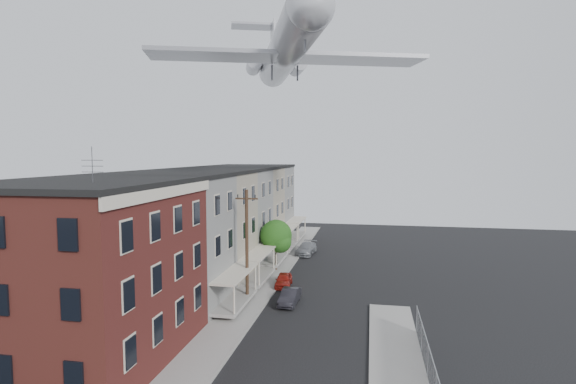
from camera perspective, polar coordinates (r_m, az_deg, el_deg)
name	(u,v)px	position (r m, az deg, el deg)	size (l,w,h in m)	color
sidewalk_left	(266,281)	(42.34, -2.81, -11.21)	(3.00, 62.00, 0.12)	gray
curb_left	(281,282)	(42.04, -0.85, -11.31)	(0.15, 62.00, 0.14)	gray
corner_building	(86,270)	(28.42, -24.27, -9.02)	(10.31, 12.30, 12.15)	#3C1A13
row_house_a	(163,240)	(36.42, -15.64, -5.84)	(11.98, 7.00, 10.30)	slate
row_house_b	(197,226)	(42.71, -11.49, -4.19)	(11.98, 7.00, 10.30)	slate
row_house_c	(222,215)	(49.20, -8.43, -2.96)	(11.98, 7.00, 10.30)	slate
row_house_d	(240,208)	(55.81, -6.09, -2.02)	(11.98, 7.00, 10.30)	slate
row_house_e	(255,202)	(62.51, -4.25, -1.27)	(11.98, 7.00, 10.30)	slate
utility_pole	(247,245)	(35.62, -5.25, -6.66)	(1.80, 0.26, 9.00)	black
street_tree	(277,237)	(45.24, -1.40, -5.75)	(3.22, 3.20, 5.20)	black
car_near	(284,280)	(40.67, -0.56, -11.11)	(1.38, 3.42, 1.17)	maroon
car_mid	(290,297)	(36.20, 0.21, -13.14)	(1.25, 3.58, 1.18)	black
car_far	(306,249)	(53.21, 2.34, -7.20)	(1.89, 4.65, 1.35)	gray
airplane	(285,51)	(38.59, -0.35, 17.52)	(21.56, 24.67, 7.15)	silver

